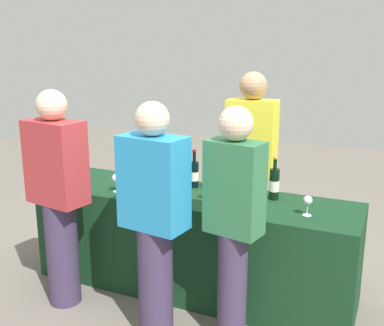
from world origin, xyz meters
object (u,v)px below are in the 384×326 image
at_px(wine_bottle_0, 143,170).
at_px(wine_bottle_3, 216,178).
at_px(wine_glass_3, 208,187).
at_px(server_pouring, 251,165).
at_px(guest_2, 234,219).
at_px(guest_0, 58,194).
at_px(wine_bottle_4, 274,184).
at_px(wine_bottle_1, 176,174).
at_px(wine_glass_2, 157,181).
at_px(wine_glass_4, 308,201).
at_px(wine_bottle_2, 194,174).
at_px(wine_glass_1, 137,179).
at_px(guest_1, 154,217).
at_px(wine_glass_0, 116,179).

distance_m(wine_bottle_0, wine_bottle_3, 0.65).
height_order(wine_bottle_0, wine_glass_3, wine_bottle_0).
distance_m(server_pouring, guest_2, 1.15).
bearing_deg(wine_bottle_3, wine_bottle_0, -179.46).
distance_m(wine_bottle_0, wine_glass_3, 0.69).
relative_size(wine_bottle_3, server_pouring, 0.19).
bearing_deg(guest_0, guest_2, 10.95).
bearing_deg(wine_bottle_4, wine_bottle_1, -177.96).
bearing_deg(wine_bottle_0, guest_2, -32.56).
relative_size(wine_glass_2, wine_glass_3, 1.00).
height_order(wine_bottle_0, wine_glass_2, wine_bottle_0).
relative_size(wine_glass_4, server_pouring, 0.08).
bearing_deg(server_pouring, wine_glass_2, 50.57).
bearing_deg(wine_glass_3, wine_glass_2, -176.54).
height_order(wine_bottle_2, guest_0, guest_0).
height_order(wine_bottle_1, wine_glass_4, wine_bottle_1).
relative_size(wine_glass_1, wine_glass_3, 0.87).
xyz_separation_m(guest_0, guest_2, (1.34, 0.04, -0.00)).
distance_m(wine_glass_4, guest_1, 1.04).
xyz_separation_m(wine_bottle_0, wine_glass_1, (0.05, -0.18, -0.02)).
height_order(wine_bottle_4, wine_glass_0, wine_bottle_4).
relative_size(wine_bottle_0, wine_glass_0, 2.14).
distance_m(wine_bottle_0, guest_1, 0.96).
bearing_deg(wine_bottle_2, wine_bottle_3, -17.38).
bearing_deg(wine_bottle_1, wine_bottle_2, 24.48).
relative_size(wine_bottle_1, wine_glass_3, 2.14).
relative_size(wine_bottle_2, wine_glass_1, 2.47).
xyz_separation_m(wine_bottle_1, wine_glass_4, (1.10, -0.22, -0.01)).
distance_m(wine_bottle_3, server_pouring, 0.48).
bearing_deg(wine_bottle_3, wine_glass_2, -152.47).
bearing_deg(wine_glass_1, wine_glass_0, -138.81).
xyz_separation_m(wine_glass_2, server_pouring, (0.54, 0.67, 0.03)).
xyz_separation_m(wine_glass_0, wine_glass_3, (0.74, 0.10, -0.00)).
bearing_deg(wine_glass_0, guest_0, -119.88).
relative_size(wine_glass_1, guest_2, 0.08).
bearing_deg(guest_2, wine_glass_3, 138.87).
xyz_separation_m(wine_bottle_3, wine_glass_1, (-0.60, -0.18, -0.03)).
height_order(wine_bottle_3, wine_glass_4, wine_bottle_3).
relative_size(wine_bottle_4, guest_1, 0.21).
relative_size(wine_glass_4, guest_0, 0.09).
height_order(wine_bottle_4, wine_glass_2, wine_bottle_4).
bearing_deg(wine_glass_1, wine_bottle_4, 11.63).
xyz_separation_m(wine_bottle_0, wine_bottle_3, (0.65, 0.01, 0.01)).
bearing_deg(wine_bottle_2, wine_glass_4, -16.15).
height_order(wine_bottle_2, wine_glass_2, wine_bottle_2).
bearing_deg(server_pouring, guest_0, 46.13).
height_order(guest_0, guest_2, guest_0).
relative_size(wine_glass_1, guest_1, 0.08).
distance_m(wine_glass_0, wine_glass_3, 0.74).
relative_size(wine_bottle_4, server_pouring, 0.19).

